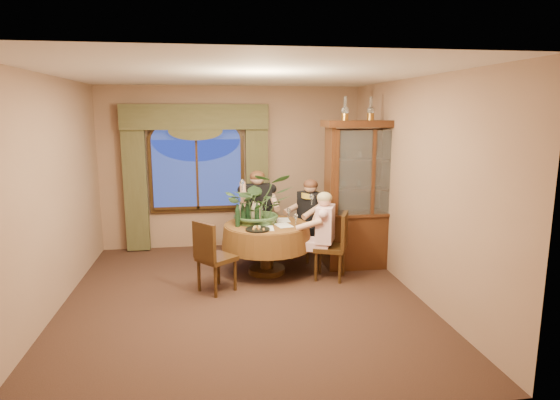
{
  "coord_description": "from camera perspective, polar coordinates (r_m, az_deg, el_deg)",
  "views": [
    {
      "loc": [
        -0.38,
        -5.69,
        2.37
      ],
      "look_at": [
        0.62,
        0.93,
        1.1
      ],
      "focal_mm": 30.0,
      "sensor_mm": 36.0,
      "label": 1
    }
  ],
  "objects": [
    {
      "name": "drapery_left",
      "position": [
        8.26,
        -17.21,
        1.97
      ],
      "size": [
        0.38,
        0.14,
        2.32
      ],
      "primitive_type": "cube",
      "color": "#424023",
      "rests_on": "floor"
    },
    {
      "name": "centerpiece_plant",
      "position": [
        6.87,
        -2.61,
        2.49
      ],
      "size": [
        1.01,
        1.12,
        0.87
      ],
      "primitive_type": "imported",
      "color": "#34542E",
      "rests_on": "dining_table"
    },
    {
      "name": "wall_right",
      "position": [
        6.35,
        16.03,
        1.52
      ],
      "size": [
        0.0,
        5.0,
        5.0
      ],
      "primitive_type": "plane",
      "rotation": [
        1.57,
        0.0,
        -1.57
      ],
      "color": "#8A6750",
      "rests_on": "ground"
    },
    {
      "name": "ceiling",
      "position": [
        5.72,
        -4.91,
        15.01
      ],
      "size": [
        5.0,
        5.0,
        0.0
      ],
      "primitive_type": "plane",
      "rotation": [
        3.14,
        0.0,
        0.0
      ],
      "color": "white",
      "rests_on": "wall_back"
    },
    {
      "name": "chair_back_right",
      "position": [
        7.59,
        3.24,
        -3.7
      ],
      "size": [
        0.59,
        0.59,
        0.96
      ],
      "primitive_type": "cube",
      "rotation": [
        0.0,
        0.0,
        -4.05
      ],
      "color": "black",
      "rests_on": "floor"
    },
    {
      "name": "oil_lamp_left",
      "position": [
        7.01,
        7.95,
        11.0
      ],
      "size": [
        0.11,
        0.11,
        0.34
      ],
      "primitive_type": null,
      "color": "#A5722D",
      "rests_on": "china_cabinet"
    },
    {
      "name": "wine_bottle_1",
      "position": [
        6.75,
        -4.52,
        -1.74
      ],
      "size": [
        0.07,
        0.07,
        0.33
      ],
      "primitive_type": "cylinder",
      "color": "black",
      "rests_on": "dining_table"
    },
    {
      "name": "tasting_paper_1",
      "position": [
        7.08,
        0.28,
        -2.46
      ],
      "size": [
        0.21,
        0.3,
        0.0
      ],
      "primitive_type": "cube",
      "rotation": [
        0.0,
        0.0,
        -0.02
      ],
      "color": "white",
      "rests_on": "dining_table"
    },
    {
      "name": "chair_right",
      "position": [
        6.74,
        6.11,
        -5.61
      ],
      "size": [
        0.55,
        0.55,
        0.96
      ],
      "primitive_type": "cube",
      "rotation": [
        0.0,
        0.0,
        1.17
      ],
      "color": "black",
      "rests_on": "floor"
    },
    {
      "name": "person_scarf",
      "position": [
        7.48,
        3.81,
        -2.46
      ],
      "size": [
        0.62,
        0.64,
        1.33
      ],
      "primitive_type": null,
      "rotation": [
        0.0,
        0.0,
        -4.15
      ],
      "color": "black",
      "rests_on": "floor"
    },
    {
      "name": "person_back",
      "position": [
        7.68,
        -2.78,
        -1.69
      ],
      "size": [
        0.54,
        0.5,
        1.44
      ],
      "primitive_type": null,
      "rotation": [
        0.0,
        0.0,
        -3.08
      ],
      "color": "black",
      "rests_on": "floor"
    },
    {
      "name": "wine_bottle_5",
      "position": [
        6.85,
        -4.79,
        -1.55
      ],
      "size": [
        0.07,
        0.07,
        0.33
      ],
      "primitive_type": "cylinder",
      "color": "tan",
      "rests_on": "dining_table"
    },
    {
      "name": "wine_bottle_4",
      "position": [
        6.69,
        -5.2,
        -1.87
      ],
      "size": [
        0.07,
        0.07,
        0.33
      ],
      "primitive_type": "cylinder",
      "color": "black",
      "rests_on": "dining_table"
    },
    {
      "name": "window",
      "position": [
        8.2,
        -10.06,
        3.08
      ],
      "size": [
        1.62,
        0.1,
        1.32
      ],
      "primitive_type": null,
      "color": "navy",
      "rests_on": "wall_back"
    },
    {
      "name": "olive_bowl",
      "position": [
        6.83,
        -1.38,
        -2.76
      ],
      "size": [
        0.17,
        0.17,
        0.05
      ],
      "primitive_type": "imported",
      "color": "#43522A",
      "rests_on": "dining_table"
    },
    {
      "name": "arched_transom",
      "position": [
        8.13,
        -10.24,
        8.53
      ],
      "size": [
        1.6,
        0.06,
        0.44
      ],
      "primitive_type": null,
      "color": "navy",
      "rests_on": "wall_back"
    },
    {
      "name": "dining_table",
      "position": [
        6.96,
        -1.64,
        -5.92
      ],
      "size": [
        1.52,
        1.52,
        0.75
      ],
      "primitive_type": "cylinder",
      "rotation": [
        0.0,
        0.0,
        -0.16
      ],
      "color": "maroon",
      "rests_on": "floor"
    },
    {
      "name": "oil_lamp_right",
      "position": [
        7.27,
        13.96,
        10.78
      ],
      "size": [
        0.11,
        0.11,
        0.34
      ],
      "primitive_type": null,
      "color": "#A5722D",
      "rests_on": "china_cabinet"
    },
    {
      "name": "tasting_paper_2",
      "position": [
        6.59,
        -1.71,
        -3.46
      ],
      "size": [
        0.23,
        0.31,
        0.0
      ],
      "primitive_type": "cube",
      "rotation": [
        0.0,
        0.0,
        -0.07
      ],
      "color": "white",
      "rests_on": "dining_table"
    },
    {
      "name": "chair_front_left",
      "position": [
        6.31,
        -7.74,
        -6.81
      ],
      "size": [
        0.59,
        0.59,
        0.96
      ],
      "primitive_type": "cube",
      "rotation": [
        0.0,
        0.0,
        -0.89
      ],
      "color": "black",
      "rests_on": "floor"
    },
    {
      "name": "wine_glass_person_scarf",
      "position": [
        7.12,
        1.08,
        -1.67
      ],
      "size": [
        0.07,
        0.07,
        0.18
      ],
      "primitive_type": null,
      "color": "silver",
      "rests_on": "dining_table"
    },
    {
      "name": "drapery_right",
      "position": [
        8.2,
        -2.83,
        2.39
      ],
      "size": [
        0.38,
        0.14,
        2.32
      ],
      "primitive_type": "cube",
      "color": "#424023",
      "rests_on": "floor"
    },
    {
      "name": "wall_back",
      "position": [
        8.26,
        -5.9,
        3.94
      ],
      "size": [
        4.5,
        0.0,
        4.5
      ],
      "primitive_type": "plane",
      "rotation": [
        1.57,
        0.0,
        0.0
      ],
      "color": "#8A6750",
      "rests_on": "ground"
    },
    {
      "name": "wine_glass_person_pink",
      "position": [
        6.74,
        1.94,
        -2.39
      ],
      "size": [
        0.07,
        0.07,
        0.18
      ],
      "primitive_type": null,
      "color": "silver",
      "rests_on": "dining_table"
    },
    {
      "name": "cheese_platter",
      "position": [
        6.5,
        -2.73,
        -3.61
      ],
      "size": [
        0.34,
        0.34,
        0.02
      ],
      "primitive_type": "cylinder",
      "color": "black",
      "rests_on": "dining_table"
    },
    {
      "name": "oil_lamp_center",
      "position": [
        7.13,
        11.01,
        10.91
      ],
      "size": [
        0.11,
        0.11,
        0.34
      ],
      "primitive_type": null,
      "color": "#A5722D",
      "rests_on": "china_cabinet"
    },
    {
      "name": "wine_glass_person_back",
      "position": [
        7.26,
        -2.28,
        -1.43
      ],
      "size": [
        0.07,
        0.07,
        0.18
      ],
      "primitive_type": null,
      "color": "silver",
      "rests_on": "dining_table"
    },
    {
      "name": "person_pink",
      "position": [
        6.72,
        5.52,
        -4.31
      ],
      "size": [
        0.56,
        0.58,
        1.26
      ],
      "primitive_type": null,
      "rotation": [
        0.0,
        0.0,
        1.18
      ],
      "color": "beige",
      "rests_on": "floor"
    },
    {
      "name": "floor",
      "position": [
        6.18,
        -4.49,
        -11.85
      ],
      "size": [
        5.0,
        5.0,
        0.0
      ],
      "primitive_type": "plane",
      "color": "black",
      "rests_on": "ground"
    },
    {
      "name": "tasting_paper_0",
      "position": [
        6.76,
        0.42,
        -3.1
      ],
      "size": [
        0.27,
        0.34,
        0.0
      ],
      "primitive_type": "cube",
      "rotation": [
        0.0,
        0.0,
        0.24
      ],
      "color": "white",
      "rests_on": "dining_table"
    },
    {
      "name": "china_cabinet",
      "position": [
        7.24,
        10.64,
        0.62
      ],
      "size": [
        1.39,
        0.55,
        2.24
      ],
      "primitive_type": "cube",
      "color": "#321B10",
      "rests_on": "floor"
    },
    {
      "name": "stoneware_vase",
      "position": [
        6.95,
        -2.91,
        -1.57
      ],
      "size": [
        0.15,
        0.15,
        0.28
      ],
      "primitive_type": null,
      "color": "tan",
      "rests_on": "dining_table"
    },
    {
      "name": "swag_valance",
      "position": [
        8.05,
        -10.31,
        9.93
      ],
      "size": [
        2.45,
        0.16,
        0.42
      ],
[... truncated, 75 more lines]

